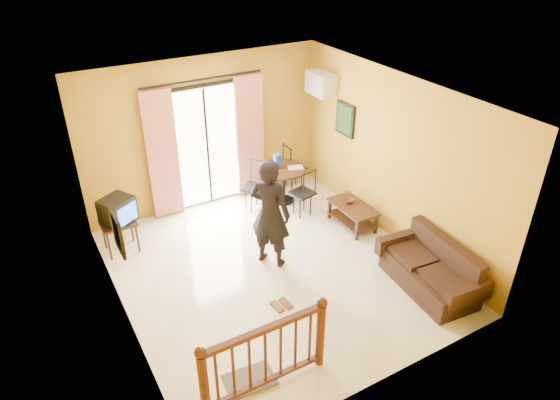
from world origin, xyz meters
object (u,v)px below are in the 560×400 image
sofa (432,271)px  standing_person (270,213)px  television (118,210)px  coffee_table (353,212)px  dining_table (283,175)px

sofa → standing_person: size_ratio=0.92×
television → coffee_table: size_ratio=0.68×
television → standing_person: size_ratio=0.34×
television → coffee_table: 3.96m
dining_table → standing_person: 1.97m
dining_table → sofa: sofa is taller
sofa → standing_person: bearing=141.3°
dining_table → standing_person: bearing=-126.2°
television → sofa: 4.93m
coffee_table → standing_person: 1.89m
standing_person → television: bearing=17.3°
sofa → coffee_table: bearing=95.6°
television → sofa: television is taller
television → dining_table: bearing=-28.5°
standing_person → dining_table: bearing=-71.7°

